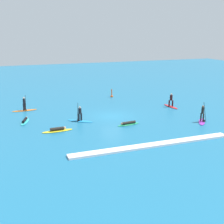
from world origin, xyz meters
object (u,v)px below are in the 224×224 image
at_px(surfer_on_orange_board, 25,107).
at_px(marker_buoy, 112,95).
at_px(surfer_on_green_board, 128,124).
at_px(surfer_on_yellow_board, 58,130).
at_px(surfer_on_purple_board, 202,118).
at_px(surfer_on_red_board, 171,103).
at_px(surfer_on_blue_board, 80,117).
at_px(surfer_on_teal_board, 25,121).

xyz_separation_m(surfer_on_orange_board, marker_buoy, (13.13, 3.77, -0.18)).
xyz_separation_m(surfer_on_green_board, surfer_on_yellow_board, (-7.50, 0.53, -0.01)).
height_order(surfer_on_purple_board, surfer_on_orange_board, surfer_on_purple_board).
height_order(surfer_on_red_board, surfer_on_yellow_board, surfer_on_red_board).
relative_size(surfer_on_purple_board, surfer_on_red_board, 0.85).
relative_size(surfer_on_purple_board, marker_buoy, 1.91).
distance_m(surfer_on_orange_board, surfer_on_blue_board, 8.75).
relative_size(surfer_on_purple_board, surfer_on_orange_board, 0.82).
bearing_deg(surfer_on_blue_board, surfer_on_purple_board, -162.73).
bearing_deg(surfer_on_green_board, marker_buoy, -111.01).
relative_size(surfer_on_orange_board, surfer_on_red_board, 1.04).
relative_size(surfer_on_teal_board, surfer_on_yellow_board, 0.89).
xyz_separation_m(surfer_on_purple_board, marker_buoy, (-4.70, 15.76, -0.21)).
bearing_deg(surfer_on_blue_board, surfer_on_red_board, -131.16).
bearing_deg(marker_buoy, surfer_on_orange_board, -163.96).
distance_m(surfer_on_green_board, surfer_on_blue_board, 5.48).
height_order(surfer_on_green_board, surfer_on_yellow_board, surfer_on_yellow_board).
bearing_deg(surfer_on_orange_board, surfer_on_teal_board, -97.23).
distance_m(surfer_on_purple_board, marker_buoy, 16.44).
bearing_deg(surfer_on_red_board, surfer_on_purple_board, -7.92).
bearing_deg(surfer_on_green_board, surfer_on_blue_board, -42.41).
relative_size(surfer_on_green_board, surfer_on_purple_board, 1.06).
relative_size(surfer_on_teal_board, surfer_on_red_board, 0.94).
xyz_separation_m(surfer_on_green_board, marker_buoy, (3.30, 13.83, 0.11)).
distance_m(surfer_on_purple_board, surfer_on_teal_board, 19.53).
height_order(surfer_on_purple_board, surfer_on_teal_board, surfer_on_purple_board).
xyz_separation_m(surfer_on_teal_board, surfer_on_yellow_board, (2.78, -4.43, 0.00)).
bearing_deg(surfer_on_yellow_board, surfer_on_teal_board, 119.36).
relative_size(surfer_on_blue_board, marker_buoy, 2.14).
bearing_deg(surfer_on_purple_board, surfer_on_red_board, -146.77).
relative_size(surfer_on_purple_board, surfer_on_teal_board, 0.91).
relative_size(surfer_on_orange_board, surfer_on_blue_board, 1.09).
distance_m(surfer_on_teal_board, surfer_on_orange_board, 5.13).
bearing_deg(surfer_on_red_board, surfer_on_yellow_board, -77.82).
bearing_deg(surfer_on_purple_board, marker_buoy, -126.73).
bearing_deg(surfer_on_yellow_board, surfer_on_purple_board, -11.75).
height_order(surfer_on_green_board, surfer_on_teal_board, surfer_on_teal_board).
xyz_separation_m(surfer_on_orange_board, surfer_on_red_board, (18.26, -4.76, 0.05)).
bearing_deg(surfer_on_blue_board, surfer_on_yellow_board, 80.09).
height_order(surfer_on_orange_board, surfer_on_blue_board, surfer_on_blue_board).
relative_size(surfer_on_blue_board, surfer_on_red_board, 0.95).
bearing_deg(surfer_on_red_board, surfer_on_teal_board, -93.44).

